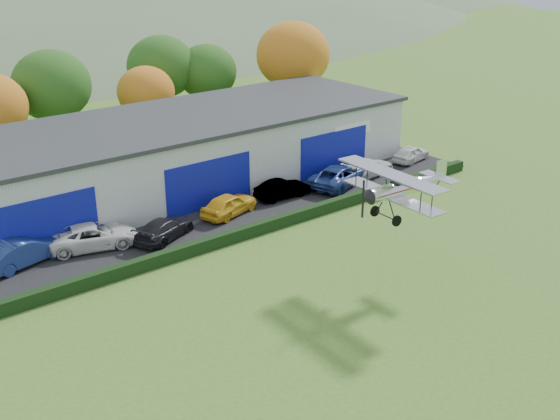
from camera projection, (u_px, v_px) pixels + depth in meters
ground at (390, 379)px, 30.22m from camera, size 300.00×300.00×0.00m
apron at (194, 219)px, 47.14m from camera, size 48.00×9.00×0.05m
hedge at (234, 236)px, 43.53m from camera, size 46.00×0.60×0.80m
hangar at (166, 153)px, 52.36m from camera, size 40.60×12.60×5.30m
tree_belt at (45, 95)px, 58.00m from camera, size 75.70×13.22×10.12m
car_1 at (23, 251)px, 40.33m from camera, size 5.33×2.99×1.66m
car_2 at (93, 236)px, 42.51m from camera, size 6.01×3.94×1.54m
car_3 at (164, 228)px, 43.83m from camera, size 5.07×3.64×1.36m
car_4 at (229, 204)px, 47.49m from camera, size 4.87×2.99×1.55m
car_5 at (282, 189)px, 50.57m from camera, size 4.34×1.77×1.40m
car_6 at (339, 176)px, 52.96m from camera, size 6.42×4.43×1.63m
car_7 at (368, 167)px, 55.22m from camera, size 5.12×2.45×1.44m
car_8 at (411, 153)px, 58.78m from camera, size 4.34×2.37×1.40m
biplane at (402, 187)px, 36.83m from camera, size 6.26×7.17×2.68m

